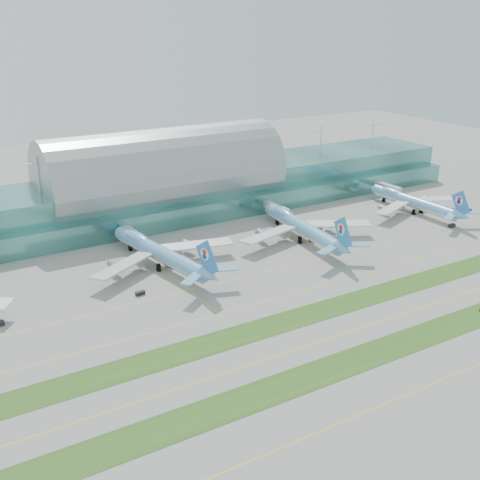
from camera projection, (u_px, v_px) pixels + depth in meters
ground at (325, 313)px, 202.31m from camera, size 700.00×700.00×0.00m
terminal at (164, 187)px, 300.74m from camera, size 340.00×69.10×36.00m
grass_strip_near at (384, 350)px, 179.83m from camera, size 420.00×12.00×0.08m
grass_strip_far at (321, 311)px, 203.90m from camera, size 420.00×12.00×0.08m
taxiline_a at (436, 382)px, 163.79m from camera, size 420.00×0.35×0.01m
taxiline_b at (352, 331)px, 191.08m from camera, size 420.00×0.35×0.01m
taxiline_c at (293, 294)px, 216.75m from camera, size 420.00×0.35×0.01m
taxiline_d at (260, 273)px, 234.40m from camera, size 420.00×0.35×0.01m
airliner_b at (158, 251)px, 238.97m from camera, size 64.07×73.38×20.24m
airliner_c at (301, 226)px, 268.30m from camera, size 64.80×74.03×20.38m
airliner_d at (413, 201)px, 306.96m from camera, size 59.20×67.10×18.49m
gse_c at (140, 293)px, 215.58m from camera, size 3.58×1.97×1.48m
gse_d at (199, 267)px, 238.06m from camera, size 3.79×2.57×1.48m
gse_e at (326, 240)px, 267.36m from camera, size 3.39×2.19×1.62m
gse_f at (337, 240)px, 267.39m from camera, size 4.43×2.71×1.45m
gse_g at (452, 226)px, 285.99m from camera, size 4.15×2.59×1.42m
gse_h at (469, 210)px, 308.66m from camera, size 3.10×1.85×1.41m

